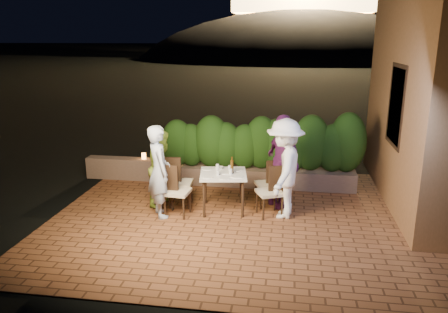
% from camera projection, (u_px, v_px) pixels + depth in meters
% --- Properties ---
extents(ground, '(400.00, 400.00, 0.00)m').
position_uv_depth(ground, '(239.00, 228.00, 7.75)').
color(ground, black).
rests_on(ground, ground).
extents(terrace_floor, '(7.00, 6.00, 0.15)m').
position_uv_depth(terrace_floor, '(242.00, 219.00, 8.25)').
color(terrace_floor, brown).
rests_on(terrace_floor, ground).
extents(building_wall, '(1.60, 5.00, 5.00)m').
position_uv_depth(building_wall, '(436.00, 77.00, 8.46)').
color(building_wall, '#99663C').
rests_on(building_wall, ground).
extents(window_pane, '(0.08, 1.00, 1.40)m').
position_uv_depth(window_pane, '(398.00, 106.00, 8.23)').
color(window_pane, black).
rests_on(window_pane, building_wall).
extents(window_frame, '(0.06, 1.15, 1.55)m').
position_uv_depth(window_frame, '(397.00, 106.00, 8.24)').
color(window_frame, black).
rests_on(window_frame, building_wall).
extents(planter, '(4.20, 0.55, 0.40)m').
position_uv_depth(planter, '(260.00, 177.00, 9.86)').
color(planter, brown).
rests_on(planter, ground).
extents(hedge, '(4.00, 0.70, 1.10)m').
position_uv_depth(hedge, '(261.00, 145.00, 9.66)').
color(hedge, '#18360E').
rests_on(hedge, planter).
extents(parapet, '(2.20, 0.30, 0.50)m').
position_uv_depth(parapet, '(133.00, 169.00, 10.28)').
color(parapet, brown).
rests_on(parapet, ground).
extents(hill, '(52.00, 40.00, 22.00)m').
position_uv_depth(hill, '(299.00, 86.00, 65.69)').
color(hill, black).
rests_on(hill, ground).
extents(dining_table, '(0.99, 0.99, 0.75)m').
position_uv_depth(dining_table, '(223.00, 192.00, 8.41)').
color(dining_table, white).
rests_on(dining_table, ground).
extents(plate_nw, '(0.21, 0.21, 0.01)m').
position_uv_depth(plate_nw, '(208.00, 177.00, 8.05)').
color(plate_nw, white).
rests_on(plate_nw, dining_table).
extents(plate_sw, '(0.20, 0.20, 0.01)m').
position_uv_depth(plate_sw, '(208.00, 169.00, 8.55)').
color(plate_sw, white).
rests_on(plate_sw, dining_table).
extents(plate_ne, '(0.24, 0.24, 0.01)m').
position_uv_depth(plate_ne, '(237.00, 176.00, 8.09)').
color(plate_ne, white).
rests_on(plate_ne, dining_table).
extents(plate_se, '(0.22, 0.22, 0.01)m').
position_uv_depth(plate_se, '(237.00, 169.00, 8.51)').
color(plate_se, white).
rests_on(plate_se, dining_table).
extents(plate_centre, '(0.23, 0.23, 0.01)m').
position_uv_depth(plate_centre, '(225.00, 172.00, 8.32)').
color(plate_centre, white).
rests_on(plate_centre, dining_table).
extents(plate_front, '(0.21, 0.21, 0.01)m').
position_uv_depth(plate_front, '(224.00, 178.00, 7.99)').
color(plate_front, white).
rests_on(plate_front, dining_table).
extents(glass_nw, '(0.06, 0.06, 0.10)m').
position_uv_depth(glass_nw, '(218.00, 173.00, 8.16)').
color(glass_nw, silver).
rests_on(glass_nw, dining_table).
extents(glass_sw, '(0.07, 0.07, 0.11)m').
position_uv_depth(glass_sw, '(217.00, 167.00, 8.50)').
color(glass_sw, silver).
rests_on(glass_sw, dining_table).
extents(glass_ne, '(0.06, 0.06, 0.11)m').
position_uv_depth(glass_ne, '(231.00, 172.00, 8.21)').
color(glass_ne, silver).
rests_on(glass_ne, dining_table).
extents(glass_se, '(0.06, 0.06, 0.10)m').
position_uv_depth(glass_se, '(230.00, 168.00, 8.46)').
color(glass_se, silver).
rests_on(glass_se, dining_table).
extents(beer_bottle, '(0.06, 0.06, 0.32)m').
position_uv_depth(beer_bottle, '(232.00, 165.00, 8.28)').
color(beer_bottle, '#452A0B').
rests_on(beer_bottle, dining_table).
extents(bowl, '(0.16, 0.16, 0.04)m').
position_uv_depth(bowl, '(219.00, 168.00, 8.58)').
color(bowl, white).
rests_on(bowl, dining_table).
extents(chair_left_front, '(0.49, 0.49, 0.97)m').
position_uv_depth(chair_left_front, '(177.00, 191.00, 8.14)').
color(chair_left_front, black).
rests_on(chair_left_front, ground).
extents(chair_left_back, '(0.49, 0.49, 0.99)m').
position_uv_depth(chair_left_back, '(180.00, 182.00, 8.60)').
color(chair_left_back, black).
rests_on(chair_left_back, ground).
extents(chair_right_front, '(0.59, 0.59, 0.96)m').
position_uv_depth(chair_right_front, '(270.00, 191.00, 8.12)').
color(chair_right_front, black).
rests_on(chair_right_front, ground).
extents(chair_right_back, '(0.54, 0.54, 0.92)m').
position_uv_depth(chair_right_back, '(267.00, 183.00, 8.63)').
color(chair_right_back, black).
rests_on(chair_right_back, ground).
extents(diner_blue, '(0.68, 0.76, 1.73)m').
position_uv_depth(diner_blue, '(159.00, 171.00, 8.02)').
color(diner_blue, '#A5B6D4').
rests_on(diner_blue, ground).
extents(diner_green, '(0.72, 0.85, 1.52)m').
position_uv_depth(diner_green, '(163.00, 168.00, 8.60)').
color(diner_green, '#91B438').
rests_on(diner_green, ground).
extents(diner_white, '(0.86, 1.29, 1.85)m').
position_uv_depth(diner_white, '(285.00, 169.00, 7.98)').
color(diner_white, white).
rests_on(diner_white, ground).
extents(diner_purple, '(0.93, 1.16, 1.84)m').
position_uv_depth(diner_purple, '(282.00, 161.00, 8.50)').
color(diner_purple, '#622266').
rests_on(diner_purple, ground).
extents(parapet_lamp, '(0.10, 0.10, 0.14)m').
position_uv_depth(parapet_lamp, '(144.00, 156.00, 10.16)').
color(parapet_lamp, orange).
rests_on(parapet_lamp, parapet).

